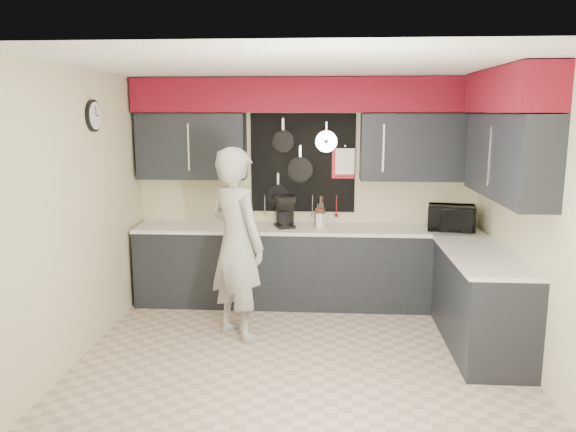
# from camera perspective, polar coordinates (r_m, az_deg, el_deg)

# --- Properties ---
(ground) EXTENTS (4.00, 4.00, 0.00)m
(ground) POSITION_cam_1_polar(r_m,az_deg,el_deg) (5.33, 1.21, -14.05)
(ground) COLOR beige
(ground) RESTS_ON ground
(back_wall_assembly) EXTENTS (4.00, 0.36, 2.60)m
(back_wall_assembly) POSITION_cam_1_polar(r_m,az_deg,el_deg) (6.45, 2.03, 8.69)
(back_wall_assembly) COLOR beige
(back_wall_assembly) RESTS_ON ground
(right_wall_assembly) EXTENTS (0.36, 3.50, 2.60)m
(right_wall_assembly) POSITION_cam_1_polar(r_m,az_deg,el_deg) (5.37, 21.77, 6.87)
(right_wall_assembly) COLOR beige
(right_wall_assembly) RESTS_ON ground
(left_wall_assembly) EXTENTS (0.05, 3.50, 2.60)m
(left_wall_assembly) POSITION_cam_1_polar(r_m,az_deg,el_deg) (5.41, -20.34, 0.49)
(left_wall_assembly) COLOR beige
(left_wall_assembly) RESTS_ON ground
(base_cabinets) EXTENTS (3.95, 2.20, 0.92)m
(base_cabinets) POSITION_cam_1_polar(r_m,az_deg,el_deg) (6.23, 6.25, -5.93)
(base_cabinets) COLOR black
(base_cabinets) RESTS_ON ground
(microwave) EXTENTS (0.56, 0.43, 0.28)m
(microwave) POSITION_cam_1_polar(r_m,az_deg,el_deg) (6.47, 16.23, -0.18)
(microwave) COLOR black
(microwave) RESTS_ON base_cabinets
(knife_block) EXTENTS (0.12, 0.12, 0.22)m
(knife_block) POSITION_cam_1_polar(r_m,az_deg,el_deg) (6.41, 3.28, -0.16)
(knife_block) COLOR #371A11
(knife_block) RESTS_ON base_cabinets
(utensil_crock) EXTENTS (0.13, 0.13, 0.16)m
(utensil_crock) POSITION_cam_1_polar(r_m,az_deg,el_deg) (6.41, 3.31, -0.41)
(utensil_crock) COLOR white
(utensil_crock) RESTS_ON base_cabinets
(coffee_maker) EXTENTS (0.27, 0.30, 0.36)m
(coffee_maker) POSITION_cam_1_polar(r_m,az_deg,el_deg) (6.40, -0.35, 0.55)
(coffee_maker) COLOR black
(coffee_maker) RESTS_ON base_cabinets
(person) EXTENTS (0.82, 0.80, 1.89)m
(person) POSITION_cam_1_polar(r_m,az_deg,el_deg) (5.51, -5.24, -2.84)
(person) COLOR #AFAFAD
(person) RESTS_ON ground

